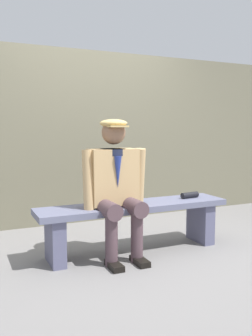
# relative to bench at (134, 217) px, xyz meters

# --- Properties ---
(ground_plane) EXTENTS (30.00, 30.00, 0.00)m
(ground_plane) POSITION_rel_bench_xyz_m (0.00, 0.00, -0.34)
(ground_plane) COLOR slate
(bench) EXTENTS (1.90, 0.41, 0.48)m
(bench) POSITION_rel_bench_xyz_m (0.00, 0.00, 0.00)
(bench) COLOR slate
(bench) RESTS_ON ground
(seated_man) EXTENTS (0.61, 0.56, 1.28)m
(seated_man) POSITION_rel_bench_xyz_m (0.22, 0.06, 0.36)
(seated_man) COLOR tan
(seated_man) RESTS_ON ground
(rolled_magazine) EXTENTS (0.21, 0.08, 0.06)m
(rolled_magazine) POSITION_rel_bench_xyz_m (-0.65, -0.01, 0.16)
(rolled_magazine) COLOR black
(rolled_magazine) RESTS_ON bench
(stadium_wall) EXTENTS (12.00, 0.24, 2.17)m
(stadium_wall) POSITION_rel_bench_xyz_m (0.00, -1.40, 0.74)
(stadium_wall) COLOR #6E6A54
(stadium_wall) RESTS_ON ground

